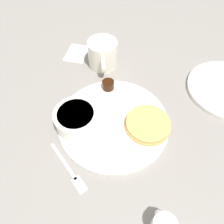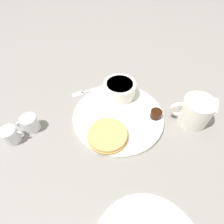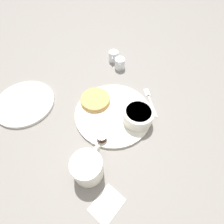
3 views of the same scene
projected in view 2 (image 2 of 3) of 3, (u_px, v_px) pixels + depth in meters
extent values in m
plane|color=gray|center=(118.00, 117.00, 0.57)|extent=(4.00, 4.00, 0.00)
cylinder|color=white|center=(118.00, 116.00, 0.56)|extent=(0.29, 0.29, 0.01)
cylinder|color=tan|center=(108.00, 136.00, 0.50)|extent=(0.12, 0.12, 0.01)
cylinder|color=tan|center=(108.00, 134.00, 0.49)|extent=(0.11, 0.11, 0.01)
cylinder|color=white|center=(120.00, 89.00, 0.60)|extent=(0.11, 0.11, 0.05)
cylinder|color=white|center=(120.00, 84.00, 0.58)|extent=(0.09, 0.09, 0.01)
cylinder|color=black|center=(156.00, 114.00, 0.54)|extent=(0.03, 0.03, 0.02)
cylinder|color=white|center=(125.00, 88.00, 0.62)|extent=(0.04, 0.04, 0.02)
sphere|color=white|center=(125.00, 85.00, 0.61)|extent=(0.02, 0.02, 0.02)
cylinder|color=silver|center=(196.00, 111.00, 0.53)|extent=(0.09, 0.09, 0.08)
torus|color=silver|center=(179.00, 109.00, 0.53)|extent=(0.06, 0.03, 0.06)
cylinder|color=white|center=(31.00, 123.00, 0.52)|extent=(0.05, 0.05, 0.05)
torus|color=white|center=(21.00, 124.00, 0.51)|extent=(0.03, 0.02, 0.03)
cone|color=white|center=(35.00, 118.00, 0.51)|extent=(0.02, 0.02, 0.01)
cylinder|color=white|center=(11.00, 135.00, 0.49)|extent=(0.04, 0.04, 0.05)
torus|color=white|center=(19.00, 134.00, 0.49)|extent=(0.03, 0.02, 0.03)
cone|color=white|center=(0.00, 132.00, 0.47)|extent=(0.02, 0.02, 0.01)
cube|color=silver|center=(96.00, 88.00, 0.65)|extent=(0.07, 0.09, 0.00)
cube|color=silver|center=(78.00, 94.00, 0.63)|extent=(0.04, 0.04, 0.00)
cube|color=white|center=(204.00, 102.00, 0.61)|extent=(0.09, 0.07, 0.00)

